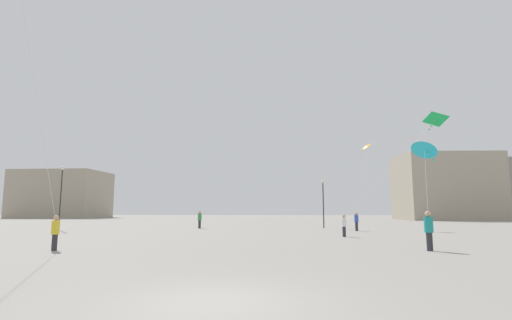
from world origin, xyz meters
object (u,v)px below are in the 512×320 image
building_left_hall (62,195)px  person_in_teal (429,229)px  person_in_green (200,219)px  building_centre_hall (445,187)px  person_in_yellow (55,231)px  kite_cyan_diamond (425,149)px  kite_emerald_delta (434,121)px  building_right_hall (477,189)px  kite_amber_diamond (366,147)px  person_in_white (344,225)px  person_in_blue (356,221)px  lamppost_east (61,188)px  lamppost_west (323,196)px

building_left_hall → person_in_teal: bearing=-50.5°
person_in_green → building_centre_hall: building_centre_hall is taller
person_in_yellow → kite_cyan_diamond: kite_cyan_diamond is taller
kite_emerald_delta → building_right_hall: bearing=62.0°
kite_amber_diamond → building_left_hall: building_left_hall is taller
person_in_green → kite_amber_diamond: kite_amber_diamond is taller
person_in_white → person_in_blue: bearing=-78.0°
building_centre_hall → building_right_hall: bearing=52.6°
person_in_green → person_in_teal: person_in_teal is taller
kite_amber_diamond → building_centre_hall: 46.07m
person_in_teal → person_in_blue: bearing=-55.3°
lamppost_east → building_left_hall: bearing=120.5°
person_in_yellow → kite_cyan_diamond: 18.70m
kite_cyan_diamond → person_in_green: bearing=128.5°
kite_amber_diamond → person_in_green: bearing=-179.5°
building_right_hall → lamppost_west: (-46.91, -61.15, -3.98)m
person_in_blue → kite_amber_diamond: 8.97m
person_in_green → building_right_hall: size_ratio=0.08×
kite_cyan_diamond → kite_amber_diamond: size_ratio=0.54×
building_centre_hall → building_right_hall: building_right_hall is taller
building_centre_hall → kite_cyan_diamond: bearing=-113.8°
person_in_yellow → kite_amber_diamond: bearing=146.4°
person_in_teal → lamppost_east: 32.96m
person_in_teal → kite_cyan_diamond: (0.56, 1.41, 4.00)m
person_in_teal → kite_emerald_delta: 9.37m
kite_cyan_diamond → building_centre_hall: bearing=66.2°
person_in_blue → person_in_teal: bearing=-89.1°
person_in_yellow → lamppost_east: size_ratio=0.27×
building_centre_hall → kite_emerald_delta: bearing=-113.4°
building_left_hall → lamppost_west: size_ratio=4.04×
person_in_green → lamppost_west: lamppost_west is taller
person_in_blue → kite_emerald_delta: 13.53m
kite_amber_diamond → kite_emerald_delta: bearing=-87.1°
kite_emerald_delta → building_right_hall: (41.67, 78.20, -0.13)m
building_left_hall → person_in_blue: bearing=-43.1°
person_in_teal → kite_emerald_delta: kite_emerald_delta is taller
person_in_white → building_left_hall: size_ratio=0.08×
person_in_green → building_centre_hall: size_ratio=0.10×
person_in_blue → kite_emerald_delta: kite_emerald_delta is taller
person_in_yellow → lamppost_east: (-10.55, 17.94, 3.11)m
kite_cyan_diamond → kite_amber_diamond: 20.61m
person_in_teal → kite_cyan_diamond: 4.28m
kite_cyan_diamond → lamppost_east: size_ratio=0.68×
person_in_green → person_in_white: bearing=8.5°
person_in_yellow → kite_cyan_diamond: bearing=105.0°
person_in_yellow → building_centre_hall: size_ratio=0.09×
person_in_blue → lamppost_east: lamppost_east is taller
person_in_green → building_centre_hall: (42.07, 39.14, 5.53)m
kite_amber_diamond → building_right_hall: size_ratio=0.35×
kite_emerald_delta → lamppost_east: 33.16m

